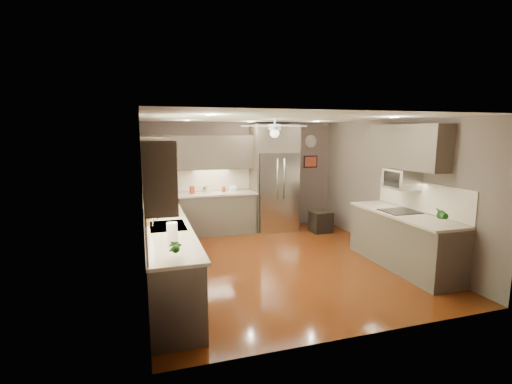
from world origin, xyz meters
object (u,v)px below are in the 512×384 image
soap_bottle (155,216)px  refrigerator (275,179)px  potted_plant_right (442,214)px  potted_plant_left (176,247)px  canister_b (204,190)px  canister_a (192,190)px  paper_towel (172,235)px  canister_d (224,189)px  stool (321,222)px  canister_c (208,189)px  microwave (402,179)px  bowl (233,190)px

soap_bottle → refrigerator: 3.67m
soap_bottle → potted_plant_right: (4.00, -1.38, 0.05)m
potted_plant_left → potted_plant_right: potted_plant_right is taller
canister_b → soap_bottle: 2.72m
canister_a → canister_b: bearing=7.7°
paper_towel → canister_d: bearing=68.9°
refrigerator → stool: 1.44m
canister_c → soap_bottle: bearing=-116.5°
refrigerator → stool: size_ratio=4.96×
canister_a → canister_b: size_ratio=1.25×
canister_b → refrigerator: bearing=-2.9°
canister_d → canister_b: bearing=177.7°
canister_b → microwave: size_ratio=0.25×
canister_b → bowl: canister_b is taller
microwave → stool: microwave is taller
potted_plant_left → stool: (3.58, 3.61, -0.84)m
soap_bottle → potted_plant_right: 4.24m
microwave → stool: 2.53m
canister_b → stool: size_ratio=0.28×
paper_towel → potted_plant_right: bearing=-1.4°
canister_d → canister_c: bearing=178.1°
canister_b → soap_bottle: size_ratio=0.67×
refrigerator → paper_towel: bearing=-125.8°
soap_bottle → potted_plant_left: (0.14, -1.76, 0.04)m
potted_plant_left → canister_a: bearing=80.1°
soap_bottle → canister_d: bearing=57.1°
potted_plant_right → refrigerator: 3.96m
canister_a → paper_towel: (-0.73, -3.71, 0.06)m
canister_a → potted_plant_right: potted_plant_right is taller
canister_b → canister_d: (0.43, -0.02, -0.01)m
canister_b → canister_c: canister_c is taller
bowl → microwave: microwave is taller
paper_towel → potted_plant_left: bearing=-90.1°
stool → paper_towel: 4.83m
potted_plant_left → refrigerator: (2.64, 4.14, 0.11)m
bowl → paper_towel: (-1.67, -3.75, 0.11)m
canister_b → bowl: (0.66, -0.01, -0.04)m
potted_plant_right → microwave: bearing=84.1°
canister_a → microwave: 4.28m
canister_d → microwave: microwave is taller
canister_d → soap_bottle: (-1.58, -2.45, 0.04)m
soap_bottle → paper_towel: 1.30m
microwave → paper_towel: 4.10m
potted_plant_right → refrigerator: refrigerator is taller
canister_d → microwave: bearing=-47.6°
canister_d → stool: canister_d is taller
canister_c → refrigerator: size_ratio=0.08×
canister_d → paper_towel: size_ratio=0.39×
soap_bottle → paper_towel: size_ratio=0.64×
canister_b → stool: (2.57, -0.62, -0.77)m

